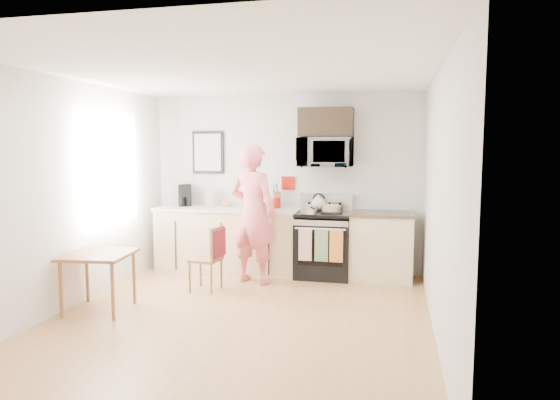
% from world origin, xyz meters
% --- Properties ---
extents(floor, '(4.60, 4.60, 0.00)m').
position_xyz_m(floor, '(0.00, 0.00, 0.00)').
color(floor, '#B07F44').
rests_on(floor, ground).
extents(back_wall, '(4.00, 0.04, 2.60)m').
position_xyz_m(back_wall, '(0.00, 2.30, 1.30)').
color(back_wall, silver).
rests_on(back_wall, floor).
extents(front_wall, '(4.00, 0.04, 2.60)m').
position_xyz_m(front_wall, '(0.00, -2.30, 1.30)').
color(front_wall, silver).
rests_on(front_wall, floor).
extents(left_wall, '(0.04, 4.60, 2.60)m').
position_xyz_m(left_wall, '(-2.00, 0.00, 1.30)').
color(left_wall, silver).
rests_on(left_wall, floor).
extents(right_wall, '(0.04, 4.60, 2.60)m').
position_xyz_m(right_wall, '(2.00, 0.00, 1.30)').
color(right_wall, silver).
rests_on(right_wall, floor).
extents(ceiling, '(4.00, 4.60, 0.04)m').
position_xyz_m(ceiling, '(0.00, 0.00, 2.60)').
color(ceiling, white).
rests_on(ceiling, back_wall).
extents(window, '(0.06, 1.40, 1.50)m').
position_xyz_m(window, '(-1.96, 0.80, 1.55)').
color(window, white).
rests_on(window, left_wall).
extents(cabinet_left, '(2.10, 0.60, 0.90)m').
position_xyz_m(cabinet_left, '(-0.80, 2.00, 0.45)').
color(cabinet_left, '#D8BB8A').
rests_on(cabinet_left, floor).
extents(countertop_left, '(2.14, 0.64, 0.04)m').
position_xyz_m(countertop_left, '(-0.80, 2.00, 0.92)').
color(countertop_left, beige).
rests_on(countertop_left, cabinet_left).
extents(cabinet_right, '(0.84, 0.60, 0.90)m').
position_xyz_m(cabinet_right, '(1.43, 2.00, 0.45)').
color(cabinet_right, '#D8BB8A').
rests_on(cabinet_right, floor).
extents(countertop_right, '(0.88, 0.64, 0.04)m').
position_xyz_m(countertop_right, '(1.43, 2.00, 0.92)').
color(countertop_right, black).
rests_on(countertop_right, cabinet_right).
extents(range, '(0.76, 0.70, 1.16)m').
position_xyz_m(range, '(0.63, 1.98, 0.44)').
color(range, black).
rests_on(range, floor).
extents(microwave, '(0.76, 0.51, 0.42)m').
position_xyz_m(microwave, '(0.63, 2.08, 1.76)').
color(microwave, '#AFB0B4').
rests_on(microwave, back_wall).
extents(upper_cabinet, '(0.76, 0.35, 0.40)m').
position_xyz_m(upper_cabinet, '(0.63, 2.12, 2.18)').
color(upper_cabinet, black).
rests_on(upper_cabinet, back_wall).
extents(wall_art, '(0.50, 0.04, 0.65)m').
position_xyz_m(wall_art, '(-1.20, 2.28, 1.75)').
color(wall_art, black).
rests_on(wall_art, back_wall).
extents(wall_trivet, '(0.20, 0.02, 0.20)m').
position_xyz_m(wall_trivet, '(0.05, 2.28, 1.30)').
color(wall_trivet, '#A1150D').
rests_on(wall_trivet, back_wall).
extents(person, '(0.79, 0.63, 1.88)m').
position_xyz_m(person, '(-0.25, 1.45, 0.94)').
color(person, '#D33A42').
rests_on(person, floor).
extents(dining_table, '(0.70, 0.70, 0.66)m').
position_xyz_m(dining_table, '(-1.62, -0.07, 0.58)').
color(dining_table, brown).
rests_on(dining_table, floor).
extents(chair, '(0.42, 0.38, 0.83)m').
position_xyz_m(chair, '(-0.62, 0.93, 0.54)').
color(chair, brown).
rests_on(chair, floor).
extents(knife_block, '(0.16, 0.18, 0.24)m').
position_xyz_m(knife_block, '(-0.10, 2.17, 1.06)').
color(knife_block, brown).
rests_on(knife_block, countertop_left).
extents(utensil_crock, '(0.12, 0.12, 0.37)m').
position_xyz_m(utensil_crock, '(-0.09, 2.13, 1.09)').
color(utensil_crock, '#A1150D').
rests_on(utensil_crock, countertop_left).
extents(fruit_bowl, '(0.23, 0.23, 0.09)m').
position_xyz_m(fruit_bowl, '(-0.88, 2.15, 0.97)').
color(fruit_bowl, silver).
rests_on(fruit_bowl, countertop_left).
extents(milk_carton, '(0.13, 0.13, 0.26)m').
position_xyz_m(milk_carton, '(-1.13, 2.12, 1.07)').
color(milk_carton, tan).
rests_on(milk_carton, countertop_left).
extents(coffee_maker, '(0.25, 0.30, 0.32)m').
position_xyz_m(coffee_maker, '(-1.52, 2.11, 1.09)').
color(coffee_maker, black).
rests_on(coffee_maker, countertop_left).
extents(bread_bag, '(0.35, 0.22, 0.12)m').
position_xyz_m(bread_bag, '(-0.33, 1.82, 1.00)').
color(bread_bag, tan).
rests_on(bread_bag, countertop_left).
extents(cake, '(0.31, 0.31, 0.10)m').
position_xyz_m(cake, '(0.74, 1.95, 0.97)').
color(cake, black).
rests_on(cake, range).
extents(kettle, '(0.20, 0.20, 0.25)m').
position_xyz_m(kettle, '(0.53, 2.14, 1.03)').
color(kettle, silver).
rests_on(kettle, range).
extents(pot, '(0.23, 0.36, 0.11)m').
position_xyz_m(pot, '(0.45, 1.75, 0.98)').
color(pot, '#AFB0B4').
rests_on(pot, range).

